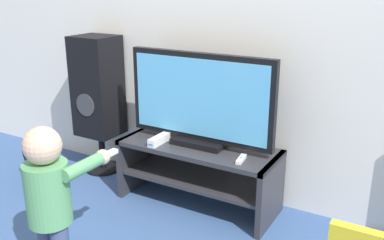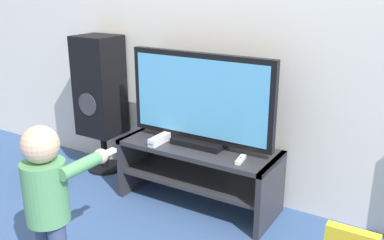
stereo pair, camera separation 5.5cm
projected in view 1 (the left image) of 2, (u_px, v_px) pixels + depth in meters
ground_plane at (182, 217)px, 2.83m from camera, size 16.00×16.00×0.00m
wall_back at (221, 10)px, 2.84m from camera, size 10.00×0.06×2.60m
tv_stand at (198, 165)px, 2.91m from camera, size 1.09×0.43×0.44m
television at (200, 101)px, 2.79m from camera, size 1.03×0.20×0.62m
game_console at (159, 140)px, 2.90m from camera, size 0.06×0.20×0.05m
remote_primary at (241, 159)px, 2.62m from camera, size 0.05×0.13×0.03m
child at (50, 194)px, 2.08m from camera, size 0.32×0.48×0.85m
speaker_tower at (98, 89)px, 3.33m from camera, size 0.32×0.30×1.10m
floor_fan at (39, 162)px, 3.19m from camera, size 0.35×0.18×0.43m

